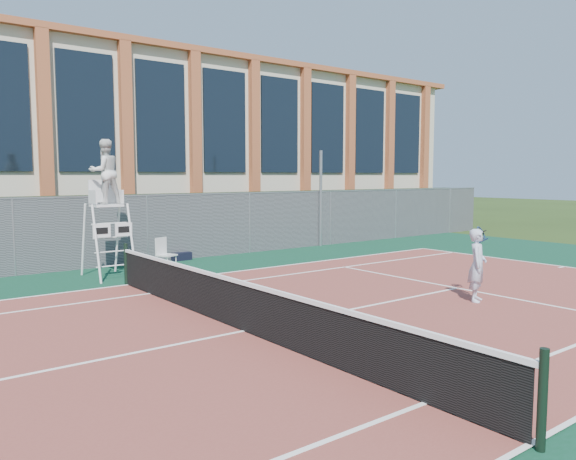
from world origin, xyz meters
TOP-DOWN VIEW (x-y plane):
  - ground at (0.00, 0.00)m, footprint 120.00×120.00m
  - apron at (0.00, 1.00)m, footprint 36.00×20.00m
  - tennis_court at (0.00, 0.00)m, footprint 23.77×10.97m
  - tennis_net at (0.00, 0.00)m, footprint 0.10×11.30m
  - fence at (0.00, 8.80)m, footprint 40.00×0.06m
  - hedge at (0.00, 10.00)m, footprint 40.00×1.40m
  - building at (0.00, 17.95)m, footprint 45.00×10.60m
  - steel_pole at (9.38, 8.70)m, footprint 0.12×0.12m
  - umpire_chair at (0.03, 7.05)m, footprint 1.09×1.68m
  - plastic_chair at (1.70, 6.94)m, footprint 0.62×0.62m
  - sports_bag_near at (1.24, 7.95)m, footprint 0.67×0.29m
  - sports_bag_far at (3.11, 8.60)m, footprint 0.68×0.33m
  - tennis_player at (5.49, -1.15)m, footprint 0.98×0.75m

SIDE VIEW (x-z plane):
  - ground at x=0.00m, z-range 0.00..0.00m
  - apron at x=0.00m, z-range 0.00..0.01m
  - tennis_court at x=0.00m, z-range 0.01..0.03m
  - sports_bag_far at x=3.11m, z-range 0.01..0.27m
  - sports_bag_near at x=1.24m, z-range 0.01..0.29m
  - tennis_net at x=0.00m, z-range -0.01..1.09m
  - plastic_chair at x=1.70m, z-range 0.10..1.11m
  - tennis_player at x=5.49m, z-range 0.03..1.69m
  - fence at x=0.00m, z-range 0.00..2.20m
  - hedge at x=0.00m, z-range 0.00..2.20m
  - steel_pole at x=9.38m, z-range 0.00..3.86m
  - umpire_chair at x=0.03m, z-range 0.90..4.81m
  - building at x=0.00m, z-range 0.03..8.26m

